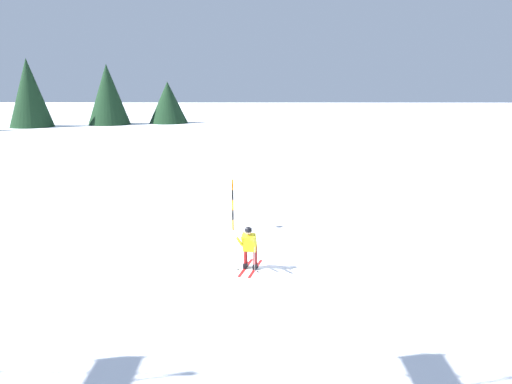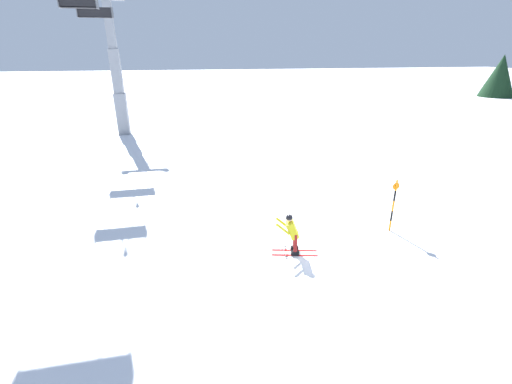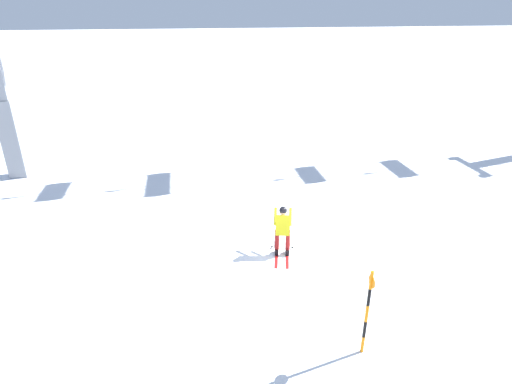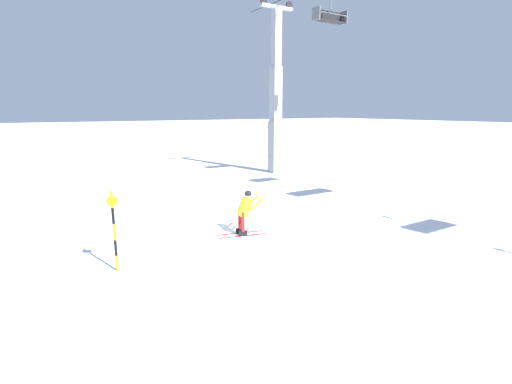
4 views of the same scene
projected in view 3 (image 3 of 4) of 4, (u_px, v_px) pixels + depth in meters
The scene contains 3 objects.
ground_plane at pixel (291, 275), 11.92m from camera, with size 260.00×260.00×0.00m, color white.
skier_carving_main at pixel (283, 227), 12.71m from camera, with size 0.90×1.65×1.61m.
trail_marker_pole at pixel (367, 310), 8.84m from camera, with size 0.07×0.28×2.12m.
Camera 3 is at (-2.72, -9.59, 7.02)m, focal length 29.59 mm.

